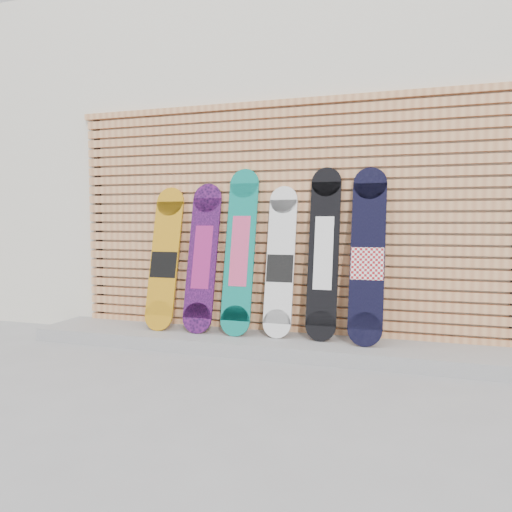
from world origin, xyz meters
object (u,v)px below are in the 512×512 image
object	(u,v)px
snowboard_1	(202,257)
snowboard_5	(368,256)
snowboard_2	(240,251)
snowboard_3	(280,262)
snowboard_0	(165,259)
snowboard_4	(324,253)

from	to	relation	value
snowboard_1	snowboard_5	world-z (taller)	snowboard_5
snowboard_2	snowboard_3	world-z (taller)	snowboard_2
snowboard_2	snowboard_0	bearing A→B (deg)	-179.54
snowboard_2	snowboard_1	bearing A→B (deg)	-179.73
snowboard_0	snowboard_2	size ratio (longest dim) A/B	0.90
snowboard_0	snowboard_2	xyz separation A→B (m)	(0.78, 0.01, 0.09)
snowboard_3	snowboard_5	xyz separation A→B (m)	(0.78, -0.04, 0.07)
snowboard_2	snowboard_3	xyz separation A→B (m)	(0.38, 0.02, -0.09)
snowboard_0	snowboard_3	xyz separation A→B (m)	(1.17, 0.03, -0.00)
snowboard_2	snowboard_4	distance (m)	0.78
snowboard_1	snowboard_2	world-z (taller)	snowboard_2
snowboard_2	snowboard_4	bearing A→B (deg)	1.72
snowboard_2	snowboard_5	xyz separation A→B (m)	(1.17, -0.02, -0.02)
snowboard_0	snowboard_2	bearing A→B (deg)	0.46
snowboard_1	snowboard_5	size ratio (longest dim) A/B	0.93
snowboard_3	snowboard_4	distance (m)	0.41
snowboard_3	snowboard_4	size ratio (longest dim) A/B	0.90
snowboard_1	snowboard_5	distance (m)	1.55
snowboard_0	snowboard_1	world-z (taller)	snowboard_1
snowboard_2	snowboard_5	size ratio (longest dim) A/B	1.01
snowboard_3	snowboard_0	bearing A→B (deg)	-178.59
snowboard_3	snowboard_5	bearing A→B (deg)	-2.80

